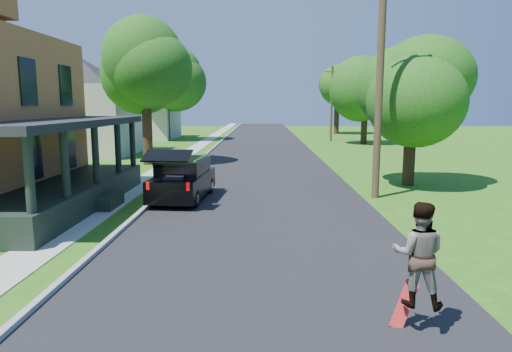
{
  "coord_description": "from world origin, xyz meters",
  "views": [
    {
      "loc": [
        0.03,
        -9.79,
        3.62
      ],
      "look_at": [
        -0.14,
        3.0,
        1.62
      ],
      "focal_mm": 32.0,
      "sensor_mm": 36.0,
      "label": 1
    }
  ],
  "objects_px": {
    "skateboarder": "(419,254)",
    "tree_right_near": "(412,84)",
    "utility_pole_near": "(380,67)",
    "black_suv": "(183,179)"
  },
  "relations": [
    {
      "from": "skateboarder",
      "to": "utility_pole_near",
      "type": "bearing_deg",
      "value": -83.69
    },
    {
      "from": "tree_right_near",
      "to": "utility_pole_near",
      "type": "relative_size",
      "value": 0.71
    },
    {
      "from": "black_suv",
      "to": "tree_right_near",
      "type": "height_order",
      "value": "tree_right_near"
    },
    {
      "from": "black_suv",
      "to": "utility_pole_near",
      "type": "relative_size",
      "value": 0.48
    },
    {
      "from": "black_suv",
      "to": "skateboarder",
      "type": "height_order",
      "value": "skateboarder"
    },
    {
      "from": "skateboarder",
      "to": "tree_right_near",
      "type": "height_order",
      "value": "tree_right_near"
    },
    {
      "from": "skateboarder",
      "to": "tree_right_near",
      "type": "distance_m",
      "value": 14.66
    },
    {
      "from": "tree_right_near",
      "to": "utility_pole_near",
      "type": "xyz_separation_m",
      "value": [
        -2.15,
        -2.89,
        0.5
      ]
    },
    {
      "from": "tree_right_near",
      "to": "skateboarder",
      "type": "bearing_deg",
      "value": -106.86
    },
    {
      "from": "black_suv",
      "to": "skateboarder",
      "type": "distance_m",
      "value": 11.69
    }
  ]
}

